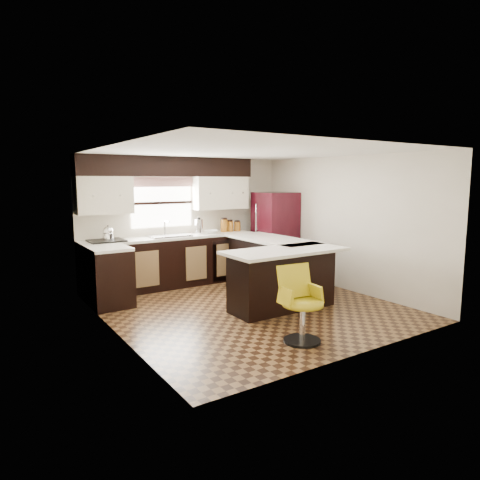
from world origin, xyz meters
TOP-DOWN VIEW (x-y plane):
  - floor at (0.00, 0.00)m, footprint 4.40×4.40m
  - ceiling at (0.00, 0.00)m, footprint 4.40×4.40m
  - wall_back at (0.00, 2.20)m, footprint 4.40×0.00m
  - wall_front at (0.00, -2.20)m, footprint 4.40×0.00m
  - wall_left at (-2.10, 0.00)m, footprint 0.00×4.40m
  - wall_right at (2.10, 0.00)m, footprint 0.00×4.40m
  - base_cab_back at (-0.45, 1.90)m, footprint 3.30×0.60m
  - base_cab_left at (-1.80, 1.25)m, footprint 0.60×0.70m
  - counter_back at (-0.45, 1.90)m, footprint 3.30×0.60m
  - counter_left at (-1.80, 1.25)m, footprint 0.60×0.70m
  - soffit at (-0.40, 2.03)m, footprint 3.40×0.35m
  - upper_cab_left at (-1.62, 2.03)m, footprint 0.94×0.35m
  - upper_cab_right at (0.68, 2.03)m, footprint 1.14×0.35m
  - window_pane at (-0.50, 2.18)m, footprint 1.20×0.02m
  - valance at (-0.50, 2.14)m, footprint 1.30×0.06m
  - sink at (-0.50, 1.88)m, footprint 0.75×0.45m
  - dishwasher at (0.55, 1.61)m, footprint 0.58×0.03m
  - cooktop at (-1.65, 1.88)m, footprint 0.58×0.50m
  - peninsula_long at (0.90, 0.62)m, footprint 0.60×1.95m
  - peninsula_return at (0.38, -0.35)m, footprint 1.65×0.60m
  - counter_pen_long at (0.95, 0.62)m, footprint 0.84×1.95m
  - counter_pen_return at (0.35, -0.44)m, footprint 1.89×0.84m
  - refrigerator at (1.71, 1.55)m, footprint 0.74×0.71m
  - bar_chair at (-0.28, -1.56)m, footprint 0.55×0.55m
  - kettle at (-1.62, 1.88)m, footprint 0.18×0.18m
  - percolator at (0.13, 1.90)m, footprint 0.15×0.15m
  - mixing_bowl at (0.40, 1.90)m, footprint 0.26×0.26m
  - canister_large at (0.71, 1.92)m, footprint 0.14×0.14m
  - canister_med at (0.85, 1.92)m, footprint 0.13×0.13m
  - canister_small at (1.02, 1.92)m, footprint 0.13×0.13m

SIDE VIEW (x-z plane):
  - floor at x=0.00m, z-range 0.00..0.00m
  - dishwasher at x=0.55m, z-range 0.04..0.82m
  - base_cab_back at x=-0.45m, z-range 0.00..0.90m
  - base_cab_left at x=-1.80m, z-range 0.00..0.90m
  - peninsula_long at x=0.90m, z-range 0.00..0.90m
  - peninsula_return at x=0.38m, z-range 0.00..0.90m
  - bar_chair at x=-0.28m, z-range 0.00..0.94m
  - refrigerator at x=1.71m, z-range 0.00..1.73m
  - counter_back at x=-0.45m, z-range 0.90..0.94m
  - counter_left at x=-1.80m, z-range 0.90..0.94m
  - counter_pen_long at x=0.95m, z-range 0.90..0.94m
  - counter_pen_return at x=0.35m, z-range 0.90..0.94m
  - cooktop at x=-1.65m, z-range 0.94..0.97m
  - sink at x=-0.50m, z-range 0.95..0.98m
  - mixing_bowl at x=0.40m, z-range 0.95..1.01m
  - canister_small at x=1.02m, z-range 0.95..1.13m
  - canister_med at x=0.85m, z-range 0.95..1.15m
  - canister_large at x=0.71m, z-range 0.95..1.20m
  - percolator at x=0.13m, z-range 0.95..1.23m
  - kettle at x=-1.62m, z-range 0.97..1.22m
  - wall_back at x=0.00m, z-range -1.00..3.40m
  - wall_front at x=0.00m, z-range -1.00..3.40m
  - wall_left at x=-2.10m, z-range -1.00..3.40m
  - wall_right at x=2.10m, z-range -1.00..3.40m
  - window_pane at x=-0.50m, z-range 1.10..2.00m
  - upper_cab_left at x=-1.62m, z-range 1.40..2.04m
  - upper_cab_right at x=0.68m, z-range 1.40..2.04m
  - valance at x=-0.50m, z-range 1.85..2.03m
  - soffit at x=-0.40m, z-range 2.04..2.40m
  - ceiling at x=0.00m, z-range 2.40..2.40m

